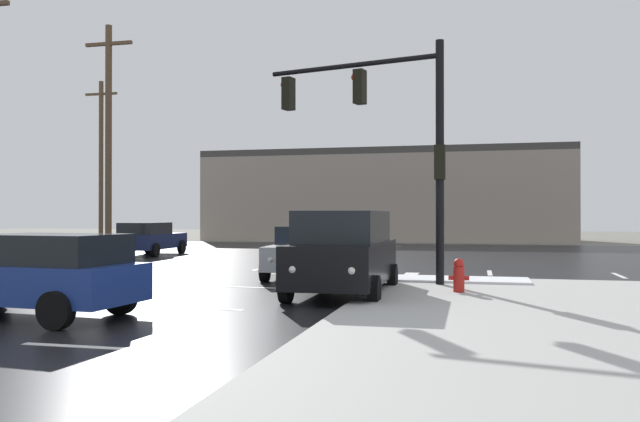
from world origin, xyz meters
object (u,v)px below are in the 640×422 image
sedan_navy (150,238)px  suv_black (344,251)px  sedan_silver (306,250)px  utility_pole_distant (101,160)px  fire_hydrant (459,275)px  sedan_blue (30,274)px  traffic_signal_mast (391,126)px  utility_pole_far (109,138)px

sedan_navy → suv_black: size_ratio=0.95×
sedan_silver → utility_pole_distant: (-17.90, 16.95, 4.57)m
fire_hydrant → sedan_blue: bearing=-146.5°
traffic_signal_mast → sedan_blue: traffic_signal_mast is taller
traffic_signal_mast → utility_pole_distant: bearing=-29.0°
traffic_signal_mast → utility_pole_distant: utility_pole_distant is taller
sedan_blue → suv_black: size_ratio=0.96×
utility_pole_far → utility_pole_distant: size_ratio=0.98×
traffic_signal_mast → utility_pole_far: bearing=-16.2°
sedan_silver → suv_black: bearing=20.7°
sedan_blue → utility_pole_distant: size_ratio=0.45×
utility_pole_far → fire_hydrant: bearing=-32.1°
fire_hydrant → utility_pole_distant: 31.32m
fire_hydrant → sedan_navy: sedan_navy is taller
fire_hydrant → utility_pole_distant: size_ratio=0.08×
sedan_blue → sedan_navy: bearing=-63.5°
sedan_navy → utility_pole_distant: utility_pole_distant is taller
utility_pole_distant → utility_pole_far: bearing=-56.5°
fire_hydrant → sedan_navy: (-14.90, 12.79, 0.32)m
traffic_signal_mast → sedan_silver: size_ratio=1.38×
suv_black → traffic_signal_mast: bearing=159.6°
traffic_signal_mast → sedan_silver: 5.06m
sedan_blue → utility_pole_distant: bearing=-55.5°
sedan_blue → utility_pole_far: bearing=-58.6°
sedan_silver → utility_pole_distant: bearing=-138.6°
sedan_silver → suv_black: suv_black is taller
fire_hydrant → sedan_navy: bearing=139.4°
utility_pole_distant → sedan_blue: bearing=-60.1°
sedan_navy → utility_pole_far: bearing=174.1°
sedan_navy → sedan_silver: (10.08, -8.75, 0.00)m
sedan_navy → utility_pole_distant: bearing=40.8°
utility_pole_far → utility_pole_distant: (-7.64, 11.54, 0.13)m
sedan_blue → utility_pole_far: (-7.35, 14.57, 4.45)m
utility_pole_distant → suv_black: bearing=-46.8°
sedan_navy → suv_black: 17.94m
sedan_navy → sedan_silver: same height
traffic_signal_mast → sedan_navy: (-13.04, 10.84, -3.53)m
sedan_blue → suv_black: suv_black is taller
fire_hydrant → suv_black: bearing=-172.5°
sedan_blue → traffic_signal_mast: bearing=-125.1°
fire_hydrant → sedan_blue: sedan_blue is taller
sedan_navy → utility_pole_distant: size_ratio=0.44×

